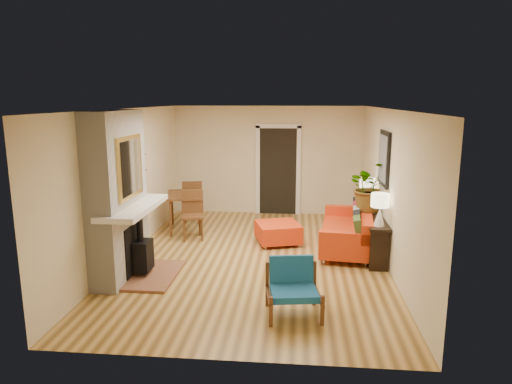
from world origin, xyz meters
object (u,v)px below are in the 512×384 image
(console_table, at_px, (372,223))
(houseplant, at_px, (371,186))
(sofa, at_px, (350,230))
(ottoman, at_px, (278,232))
(lamp_near, at_px, (380,206))
(dining_table, at_px, (189,201))
(blue_chair, at_px, (293,284))
(lamp_far, at_px, (367,189))

(console_table, bearing_deg, houseplant, 91.94)
(sofa, height_order, ottoman, sofa)
(lamp_near, bearing_deg, dining_table, 152.22)
(blue_chair, distance_m, lamp_near, 2.31)
(sofa, height_order, blue_chair, sofa)
(sofa, height_order, console_table, sofa)
(dining_table, xyz_separation_m, lamp_far, (3.64, -0.49, 0.43))
(houseplant, bearing_deg, lamp_far, 88.71)
(ottoman, distance_m, dining_table, 2.12)
(console_table, distance_m, lamp_far, 0.88)
(blue_chair, height_order, lamp_far, lamp_far)
(dining_table, bearing_deg, ottoman, -21.22)
(sofa, bearing_deg, lamp_far, 53.54)
(blue_chair, height_order, console_table, console_table)
(blue_chair, height_order, lamp_near, lamp_near)
(ottoman, bearing_deg, lamp_near, -34.39)
(ottoman, height_order, houseplant, houseplant)
(console_table, bearing_deg, sofa, 140.63)
(ottoman, distance_m, lamp_far, 1.91)
(sofa, height_order, lamp_far, lamp_far)
(blue_chair, height_order, houseplant, houseplant)
(console_table, height_order, houseplant, houseplant)
(dining_table, xyz_separation_m, console_table, (3.64, -1.23, -0.06))
(sofa, xyz_separation_m, blue_chair, (-1.04, -2.70, 0.03))
(lamp_near, bearing_deg, sofa, 109.39)
(sofa, distance_m, lamp_near, 1.24)
(ottoman, height_order, console_table, console_table)
(sofa, bearing_deg, lamp_near, -70.61)
(blue_chair, distance_m, console_table, 2.79)
(ottoman, height_order, lamp_far, lamp_far)
(console_table, xyz_separation_m, lamp_far, (0.00, 0.74, 0.49))
(houseplant, bearing_deg, console_table, -88.06)
(console_table, distance_m, lamp_near, 0.84)
(ottoman, bearing_deg, dining_table, 158.78)
(dining_table, height_order, lamp_far, lamp_far)
(lamp_far, bearing_deg, lamp_near, -90.00)
(houseplant, bearing_deg, dining_table, 165.53)
(lamp_near, bearing_deg, houseplant, 90.58)
(dining_table, distance_m, lamp_far, 3.70)
(ottoman, relative_size, houseplant, 1.04)
(ottoman, xyz_separation_m, lamp_far, (1.70, 0.26, 0.83))
(lamp_near, relative_size, houseplant, 0.57)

